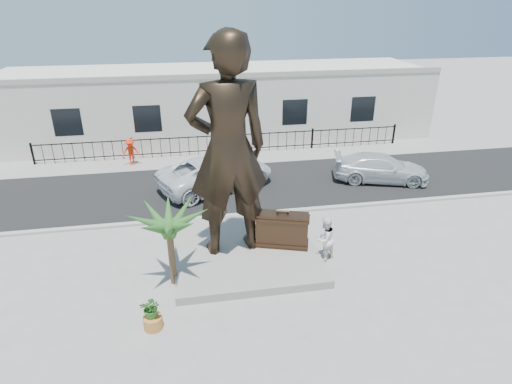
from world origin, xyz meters
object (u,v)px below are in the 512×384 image
Objects in this scene: suitcase at (282,230)px; tourist at (325,239)px; car_white at (216,172)px; statue at (228,149)px.

tourist is at bearing -8.30° from suitcase.
suitcase is 1.59m from tourist.
tourist is 7.85m from car_white.
suitcase is 6.69m from car_white.
statue reaches higher than tourist.
suitcase is at bearing 172.02° from car_white.
statue reaches higher than suitcase.
statue is 1.32× the size of car_white.
statue is 4.52× the size of tourist.
tourist reaches higher than car_white.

